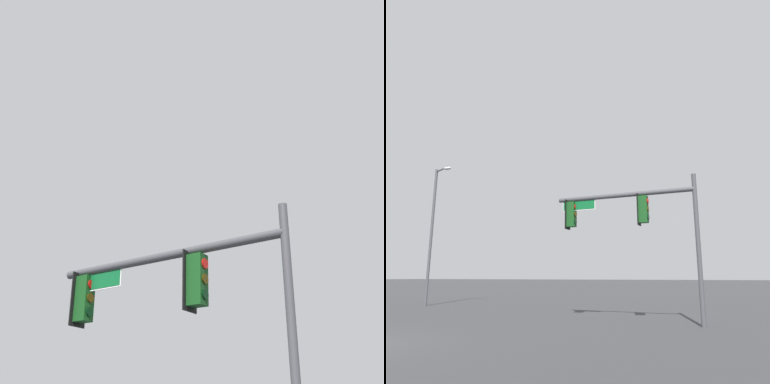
% 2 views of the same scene
% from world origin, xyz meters
% --- Properties ---
extents(signal_pole_near, '(5.95, 0.56, 5.73)m').
position_xyz_m(signal_pole_near, '(-6.22, -7.98, 4.29)').
color(signal_pole_near, '#47474C').
rests_on(signal_pole_near, ground_plane).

